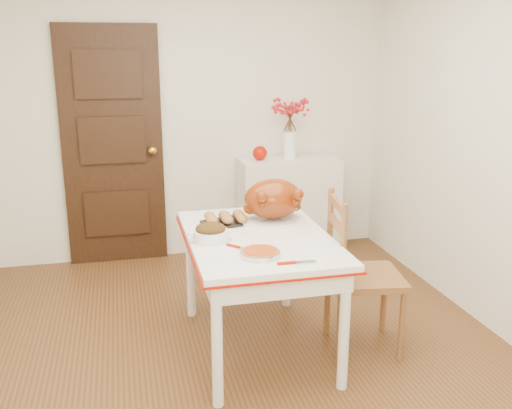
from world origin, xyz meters
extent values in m
cube|color=#4B2B12|center=(0.00, 0.00, 0.00)|extent=(3.50, 4.00, 0.00)
cube|color=silver|center=(0.00, 2.00, 1.25)|extent=(3.50, 0.00, 2.50)
cube|color=silver|center=(0.00, -2.00, 1.25)|extent=(3.50, 0.00, 2.50)
cube|color=silver|center=(1.75, 0.00, 1.25)|extent=(0.00, 4.00, 2.50)
cube|color=black|center=(-0.70, 1.97, 1.03)|extent=(0.85, 0.06, 2.06)
cube|color=silver|center=(0.84, 1.78, 0.45)|extent=(0.90, 0.40, 0.90)
sphere|color=#A50F00|center=(0.56, 1.78, 0.96)|extent=(0.13, 0.13, 0.13)
cylinder|color=#AB3A10|center=(0.07, -0.21, 0.78)|extent=(0.26, 0.26, 0.05)
cylinder|color=white|center=(0.23, 0.66, 0.81)|extent=(0.06, 0.06, 0.10)
camera|label=1|loc=(-0.64, -3.07, 1.87)|focal=40.08mm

